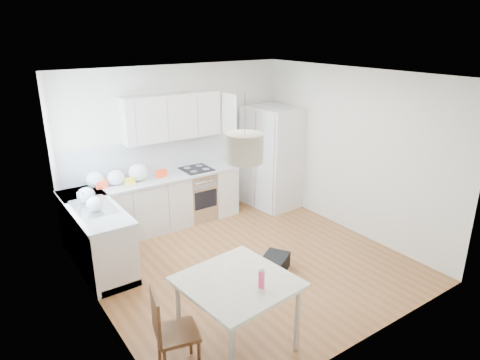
# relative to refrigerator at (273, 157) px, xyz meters

# --- Properties ---
(floor) EXTENTS (4.20, 4.20, 0.00)m
(floor) POSITION_rel_refrigerator_xyz_m (-1.71, -1.52, -0.96)
(floor) COLOR brown
(floor) RESTS_ON ground
(ceiling) EXTENTS (4.20, 4.20, 0.00)m
(ceiling) POSITION_rel_refrigerator_xyz_m (-1.71, -1.52, 1.74)
(ceiling) COLOR white
(ceiling) RESTS_ON wall_back
(wall_back) EXTENTS (4.20, 0.00, 4.20)m
(wall_back) POSITION_rel_refrigerator_xyz_m (-1.71, 0.58, 0.39)
(wall_back) COLOR silver
(wall_back) RESTS_ON floor
(wall_left) EXTENTS (0.00, 4.20, 4.20)m
(wall_left) POSITION_rel_refrigerator_xyz_m (-3.81, -1.52, 0.39)
(wall_left) COLOR silver
(wall_left) RESTS_ON floor
(wall_right) EXTENTS (0.00, 4.20, 4.20)m
(wall_right) POSITION_rel_refrigerator_xyz_m (0.39, -1.52, 0.39)
(wall_right) COLOR silver
(wall_right) RESTS_ON floor
(window_glassblock) EXTENTS (0.02, 1.00, 1.00)m
(window_glassblock) POSITION_rel_refrigerator_xyz_m (-3.80, -0.37, 0.79)
(window_glassblock) COLOR #BFE0F9
(window_glassblock) RESTS_ON wall_left
(cabinets_back) EXTENTS (3.00, 0.60, 0.88)m
(cabinets_back) POSITION_rel_refrigerator_xyz_m (-2.31, 0.28, -0.52)
(cabinets_back) COLOR beige
(cabinets_back) RESTS_ON floor
(cabinets_left) EXTENTS (0.60, 1.80, 0.88)m
(cabinets_left) POSITION_rel_refrigerator_xyz_m (-3.51, -0.32, -0.52)
(cabinets_left) COLOR beige
(cabinets_left) RESTS_ON floor
(counter_back) EXTENTS (3.02, 0.64, 0.04)m
(counter_back) POSITION_rel_refrigerator_xyz_m (-2.31, 0.28, -0.06)
(counter_back) COLOR #B5B8BA
(counter_back) RESTS_ON cabinets_back
(counter_left) EXTENTS (0.64, 1.82, 0.04)m
(counter_left) POSITION_rel_refrigerator_xyz_m (-3.51, -0.32, -0.06)
(counter_left) COLOR #B5B8BA
(counter_left) RESTS_ON cabinets_left
(backsplash_back) EXTENTS (3.00, 0.01, 0.58)m
(backsplash_back) POSITION_rel_refrigerator_xyz_m (-2.31, 0.57, 0.25)
(backsplash_back) COLOR white
(backsplash_back) RESTS_ON wall_back
(backsplash_left) EXTENTS (0.01, 1.80, 0.58)m
(backsplash_left) POSITION_rel_refrigerator_xyz_m (-3.80, -0.32, 0.25)
(backsplash_left) COLOR white
(backsplash_left) RESTS_ON wall_left
(upper_cabinets) EXTENTS (1.70, 0.32, 0.75)m
(upper_cabinets) POSITION_rel_refrigerator_xyz_m (-1.86, 0.42, 0.92)
(upper_cabinets) COLOR beige
(upper_cabinets) RESTS_ON wall_back
(range_oven) EXTENTS (0.50, 0.61, 0.88)m
(range_oven) POSITION_rel_refrigerator_xyz_m (-1.51, 0.28, -0.52)
(range_oven) COLOR silver
(range_oven) RESTS_ON floor
(sink) EXTENTS (0.50, 0.80, 0.16)m
(sink) POSITION_rel_refrigerator_xyz_m (-3.51, -0.37, -0.04)
(sink) COLOR silver
(sink) RESTS_ON counter_left
(refrigerator) EXTENTS (0.98, 1.03, 1.91)m
(refrigerator) POSITION_rel_refrigerator_xyz_m (0.00, 0.00, 0.00)
(refrigerator) COLOR silver
(refrigerator) RESTS_ON floor
(dining_table) EXTENTS (1.16, 1.16, 0.83)m
(dining_table) POSITION_rel_refrigerator_xyz_m (-2.82, -2.92, -0.22)
(dining_table) COLOR #BDB5A1
(dining_table) RESTS_ON floor
(dining_chair) EXTENTS (0.48, 0.48, 0.93)m
(dining_chair) POSITION_rel_refrigerator_xyz_m (-3.48, -2.85, -0.49)
(dining_chair) COLOR #492916
(dining_chair) RESTS_ON floor
(drink_bottle) EXTENTS (0.07, 0.07, 0.22)m
(drink_bottle) POSITION_rel_refrigerator_xyz_m (-2.69, -3.16, -0.01)
(drink_bottle) COLOR #E33F72
(drink_bottle) RESTS_ON dining_table
(gym_bag) EXTENTS (0.59, 0.53, 0.23)m
(gym_bag) POSITION_rel_refrigerator_xyz_m (-1.53, -1.96, -0.84)
(gym_bag) COLOR black
(gym_bag) RESTS_ON floor
(pendant_lamp) EXTENTS (0.47, 0.47, 0.28)m
(pendant_lamp) POSITION_rel_refrigerator_xyz_m (-2.65, -2.81, 1.22)
(pendant_lamp) COLOR #C2B095
(pendant_lamp) RESTS_ON ceiling
(grocery_bag_a) EXTENTS (0.29, 0.24, 0.26)m
(grocery_bag_a) POSITION_rel_refrigerator_xyz_m (-3.24, 0.37, 0.09)
(grocery_bag_a) COLOR white
(grocery_bag_a) RESTS_ON counter_back
(grocery_bag_b) EXTENTS (0.27, 0.23, 0.24)m
(grocery_bag_b) POSITION_rel_refrigerator_xyz_m (-2.93, 0.30, 0.09)
(grocery_bag_b) COLOR white
(grocery_bag_b) RESTS_ON counter_back
(grocery_bag_c) EXTENTS (0.32, 0.27, 0.28)m
(grocery_bag_c) POSITION_rel_refrigerator_xyz_m (-2.56, 0.29, 0.11)
(grocery_bag_c) COLOR white
(grocery_bag_c) RESTS_ON counter_back
(grocery_bag_d) EXTENTS (0.25, 0.21, 0.22)m
(grocery_bag_d) POSITION_rel_refrigerator_xyz_m (-3.53, -0.16, 0.08)
(grocery_bag_d) COLOR white
(grocery_bag_d) RESTS_ON counter_back
(grocery_bag_e) EXTENTS (0.23, 0.19, 0.21)m
(grocery_bag_e) POSITION_rel_refrigerator_xyz_m (-3.53, -0.54, 0.07)
(grocery_bag_e) COLOR white
(grocery_bag_e) RESTS_ON counter_left
(snack_orange) EXTENTS (0.18, 0.12, 0.12)m
(snack_orange) POSITION_rel_refrigerator_xyz_m (-2.18, 0.26, 0.02)
(snack_orange) COLOR #FB3916
(snack_orange) RESTS_ON counter_back
(snack_yellow) EXTENTS (0.15, 0.09, 0.10)m
(snack_yellow) POSITION_rel_refrigerator_xyz_m (-2.74, 0.21, 0.01)
(snack_yellow) COLOR yellow
(snack_yellow) RESTS_ON counter_back
(snack_red) EXTENTS (0.18, 0.11, 0.12)m
(snack_red) POSITION_rel_refrigerator_xyz_m (-3.18, 0.30, 0.03)
(snack_red) COLOR red
(snack_red) RESTS_ON counter_back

